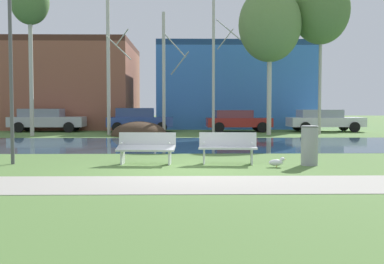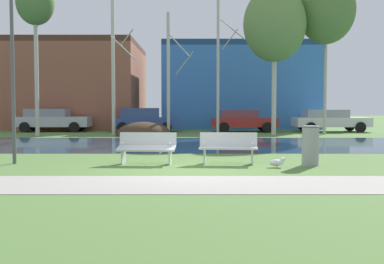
{
  "view_description": "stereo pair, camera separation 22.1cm",
  "coord_description": "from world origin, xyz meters",
  "px_view_note": "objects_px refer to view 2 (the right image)",
  "views": [
    {
      "loc": [
        -0.09,
        -11.7,
        1.6
      ],
      "look_at": [
        0.15,
        1.87,
        0.86
      ],
      "focal_mm": 43.99,
      "sensor_mm": 36.0,
      "label": 1
    },
    {
      "loc": [
        0.13,
        -11.71,
        1.6
      ],
      "look_at": [
        0.15,
        1.87,
        0.86
      ],
      "focal_mm": 43.99,
      "sensor_mm": 36.0,
      "label": 2
    }
  ],
  "objects_px": {
    "parked_sedan_second_blue": "(143,119)",
    "streetlamp": "(11,16)",
    "parked_wagon_fourth_white": "(328,120)",
    "parked_van_nearest_silver": "(51,119)",
    "bench_left": "(146,147)",
    "trash_bin": "(309,145)",
    "seagull": "(276,162)",
    "parked_hatch_third_red": "(241,120)",
    "bench_right": "(227,147)"
  },
  "relations": [
    {
      "from": "bench_right",
      "to": "trash_bin",
      "type": "xyz_separation_m",
      "value": [
        2.19,
        -0.32,
        0.08
      ]
    },
    {
      "from": "bench_right",
      "to": "trash_bin",
      "type": "height_order",
      "value": "trash_bin"
    },
    {
      "from": "parked_sedan_second_blue",
      "to": "seagull",
      "type": "bearing_deg",
      "value": -73.13
    },
    {
      "from": "streetlamp",
      "to": "parked_sedan_second_blue",
      "type": "bearing_deg",
      "value": 83.36
    },
    {
      "from": "trash_bin",
      "to": "parked_van_nearest_silver",
      "type": "xyz_separation_m",
      "value": [
        -12.08,
        17.12,
        0.22
      ]
    },
    {
      "from": "seagull",
      "to": "parked_van_nearest_silver",
      "type": "height_order",
      "value": "parked_van_nearest_silver"
    },
    {
      "from": "bench_right",
      "to": "parked_sedan_second_blue",
      "type": "relative_size",
      "value": 0.4
    },
    {
      "from": "bench_left",
      "to": "parked_sedan_second_blue",
      "type": "distance_m",
      "value": 16.73
    },
    {
      "from": "bench_right",
      "to": "streetlamp",
      "type": "relative_size",
      "value": 0.26
    },
    {
      "from": "seagull",
      "to": "streetlamp",
      "type": "relative_size",
      "value": 0.07
    },
    {
      "from": "parked_van_nearest_silver",
      "to": "bench_right",
      "type": "bearing_deg",
      "value": -59.51
    },
    {
      "from": "bench_left",
      "to": "bench_right",
      "type": "relative_size",
      "value": 1.0
    },
    {
      "from": "trash_bin",
      "to": "parked_hatch_third_red",
      "type": "relative_size",
      "value": 0.26
    },
    {
      "from": "trash_bin",
      "to": "streetlamp",
      "type": "distance_m",
      "value": 8.88
    },
    {
      "from": "trash_bin",
      "to": "seagull",
      "type": "distance_m",
      "value": 1.12
    },
    {
      "from": "bench_right",
      "to": "seagull",
      "type": "xyz_separation_m",
      "value": [
        1.23,
        -0.71,
        -0.34
      ]
    },
    {
      "from": "trash_bin",
      "to": "parked_van_nearest_silver",
      "type": "height_order",
      "value": "parked_van_nearest_silver"
    },
    {
      "from": "bench_right",
      "to": "parked_sedan_second_blue",
      "type": "height_order",
      "value": "parked_sedan_second_blue"
    },
    {
      "from": "trash_bin",
      "to": "parked_hatch_third_red",
      "type": "height_order",
      "value": "parked_hatch_third_red"
    },
    {
      "from": "trash_bin",
      "to": "parked_wagon_fourth_white",
      "type": "bearing_deg",
      "value": 72.15
    },
    {
      "from": "bench_right",
      "to": "parked_hatch_third_red",
      "type": "relative_size",
      "value": 0.4
    },
    {
      "from": "trash_bin",
      "to": "seagull",
      "type": "bearing_deg",
      "value": -158.16
    },
    {
      "from": "bench_left",
      "to": "parked_sedan_second_blue",
      "type": "xyz_separation_m",
      "value": [
        -1.78,
        16.63,
        0.31
      ]
    },
    {
      "from": "trash_bin",
      "to": "parked_wagon_fourth_white",
      "type": "distance_m",
      "value": 17.92
    },
    {
      "from": "bench_left",
      "to": "seagull",
      "type": "bearing_deg",
      "value": -11.47
    },
    {
      "from": "parked_van_nearest_silver",
      "to": "parked_hatch_third_red",
      "type": "height_order",
      "value": "parked_van_nearest_silver"
    },
    {
      "from": "bench_left",
      "to": "parked_hatch_third_red",
      "type": "xyz_separation_m",
      "value": [
        4.41,
        16.51,
        0.26
      ]
    },
    {
      "from": "parked_sedan_second_blue",
      "to": "streetlamp",
      "type": "bearing_deg",
      "value": -96.64
    },
    {
      "from": "trash_bin",
      "to": "parked_sedan_second_blue",
      "type": "bearing_deg",
      "value": 110.14
    },
    {
      "from": "bench_right",
      "to": "parked_sedan_second_blue",
      "type": "bearing_deg",
      "value": 103.62
    },
    {
      "from": "parked_hatch_third_red",
      "to": "streetlamp",
      "type": "bearing_deg",
      "value": -116.28
    },
    {
      "from": "trash_bin",
      "to": "bench_right",
      "type": "bearing_deg",
      "value": 171.66
    },
    {
      "from": "parked_hatch_third_red",
      "to": "parked_wagon_fourth_white",
      "type": "distance_m",
      "value": 5.53
    },
    {
      "from": "bench_right",
      "to": "parked_wagon_fourth_white",
      "type": "xyz_separation_m",
      "value": [
        7.68,
        16.73,
        0.27
      ]
    },
    {
      "from": "streetlamp",
      "to": "parked_van_nearest_silver",
      "type": "bearing_deg",
      "value": 103.25
    },
    {
      "from": "parked_van_nearest_silver",
      "to": "parked_wagon_fourth_white",
      "type": "bearing_deg",
      "value": -0.23
    },
    {
      "from": "parked_sedan_second_blue",
      "to": "parked_hatch_third_red",
      "type": "bearing_deg",
      "value": -1.14
    },
    {
      "from": "streetlamp",
      "to": "parked_wagon_fourth_white",
      "type": "relative_size",
      "value": 1.33
    },
    {
      "from": "bench_right",
      "to": "streetlamp",
      "type": "distance_m",
      "value": 6.96
    },
    {
      "from": "parked_wagon_fourth_white",
      "to": "bench_right",
      "type": "bearing_deg",
      "value": -114.65
    },
    {
      "from": "streetlamp",
      "to": "parked_sedan_second_blue",
      "type": "xyz_separation_m",
      "value": [
        1.93,
        16.55,
        -3.28
      ]
    },
    {
      "from": "streetlamp",
      "to": "parked_sedan_second_blue",
      "type": "distance_m",
      "value": 16.98
    },
    {
      "from": "parked_sedan_second_blue",
      "to": "bench_left",
      "type": "bearing_deg",
      "value": -83.91
    },
    {
      "from": "parked_van_nearest_silver",
      "to": "bench_left",
      "type": "bearing_deg",
      "value": -65.56
    },
    {
      "from": "seagull",
      "to": "parked_van_nearest_silver",
      "type": "xyz_separation_m",
      "value": [
        -11.12,
        17.51,
        0.64
      ]
    },
    {
      "from": "parked_sedan_second_blue",
      "to": "parked_wagon_fourth_white",
      "type": "distance_m",
      "value": 11.71
    },
    {
      "from": "bench_left",
      "to": "parked_van_nearest_silver",
      "type": "relative_size",
      "value": 0.35
    },
    {
      "from": "trash_bin",
      "to": "parked_hatch_third_red",
      "type": "bearing_deg",
      "value": 90.11
    },
    {
      "from": "seagull",
      "to": "parked_van_nearest_silver",
      "type": "bearing_deg",
      "value": 122.42
    },
    {
      "from": "parked_wagon_fourth_white",
      "to": "parked_van_nearest_silver",
      "type": "bearing_deg",
      "value": 179.77
    }
  ]
}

